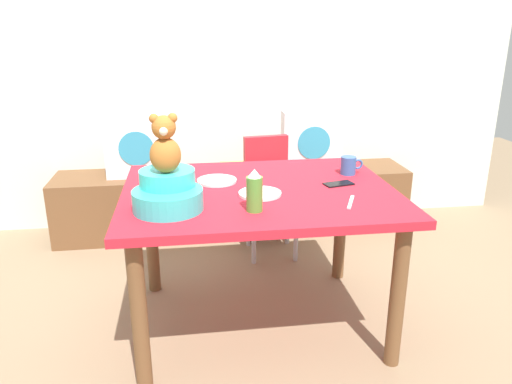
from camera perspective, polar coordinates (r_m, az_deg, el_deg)
ground_plane at (r=2.70m, az=0.31°, el=-14.72°), size 8.00×8.00×0.00m
back_wall at (r=3.78m, az=-3.16°, el=15.87°), size 4.40×0.10×2.60m
window_bench at (r=3.72m, az=-2.50°, el=-1.03°), size 2.60×0.44×0.46m
pillow_floral_left at (r=3.58m, az=-13.60°, el=5.16°), size 0.44×0.15×0.44m
pillow_floral_right at (r=3.67m, az=6.46°, el=5.92°), size 0.44×0.15×0.44m
book_stack at (r=3.64m, az=-2.60°, el=2.85°), size 0.20×0.14×0.06m
dining_table at (r=2.40m, az=0.33°, el=-1.80°), size 1.30×1.02×0.74m
highchair at (r=3.24m, az=1.78°, el=1.40°), size 0.36×0.48×0.79m
infant_seat_teal at (r=2.13m, az=-10.19°, el=-0.04°), size 0.30×0.33×0.16m
teddy_bear at (r=2.08m, az=-10.52°, el=5.36°), size 0.13×0.12×0.25m
ketchup_bottle at (r=2.06m, az=-0.19°, el=0.07°), size 0.07×0.07×0.18m
coffee_mug at (r=2.64m, az=10.70°, el=3.04°), size 0.12×0.08×0.09m
dinner_plate_near at (r=2.49m, az=-4.56°, el=1.33°), size 0.20×0.20×0.01m
dinner_plate_far at (r=2.29m, az=0.46°, el=-0.17°), size 0.20×0.20×0.01m
cell_phone at (r=2.47m, az=9.54°, el=0.94°), size 0.16×0.10×0.01m
table_fork at (r=2.22m, az=10.92°, el=-1.15°), size 0.08×0.16×0.01m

